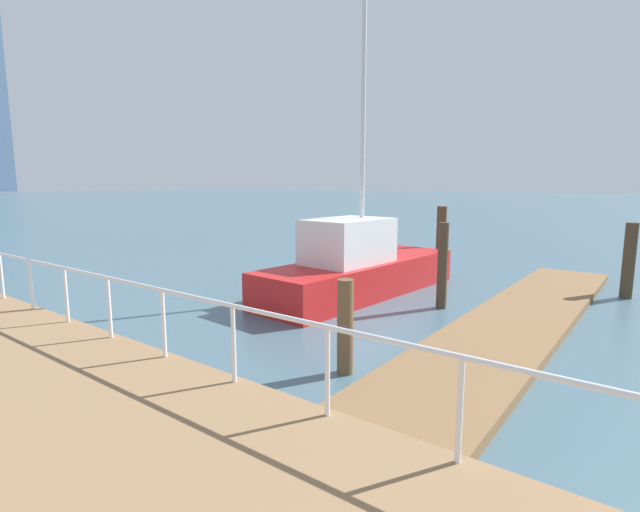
{
  "coord_description": "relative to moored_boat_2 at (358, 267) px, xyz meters",
  "views": [
    {
      "loc": [
        -7.27,
        3.85,
        3.04
      ],
      "look_at": [
        -0.27,
        9.1,
        1.68
      ],
      "focal_mm": 26.57,
      "sensor_mm": 36.0,
      "label": 1
    }
  ],
  "objects": [
    {
      "name": "ground_plane",
      "position": [
        -3.52,
        9.35,
        -0.77
      ],
      "size": [
        300.0,
        300.0,
        0.0
      ],
      "primitive_type": "plane",
      "color": "#476675"
    },
    {
      "name": "moored_boat_2",
      "position": [
        0.0,
        0.0,
        0.0
      ],
      "size": [
        6.91,
        2.49,
        9.8
      ],
      "color": "red",
      "rests_on": "ground_plane"
    },
    {
      "name": "dock_piling_4",
      "position": [
        4.31,
        -0.57,
        0.36
      ],
      "size": [
        0.33,
        0.33,
        2.26
      ],
      "primitive_type": "cylinder",
      "color": "#473826",
      "rests_on": "ground_plane"
    },
    {
      "name": "dock_piling_1",
      "position": [
        0.0,
        -2.41,
        0.28
      ],
      "size": [
        0.25,
        0.25,
        2.1
      ],
      "primitive_type": "cylinder",
      "color": "#473826",
      "rests_on": "ground_plane"
    },
    {
      "name": "boardwalk_railing",
      "position": [
        -6.67,
        -1.51,
        0.46
      ],
      "size": [
        0.06,
        29.28,
        1.08
      ],
      "color": "white",
      "rests_on": "boardwalk"
    },
    {
      "name": "dock_piling_3",
      "position": [
        3.91,
        -5.95,
        0.23
      ],
      "size": [
        0.3,
        0.3,
        2.01
      ],
      "primitive_type": "cylinder",
      "color": "#473826",
      "rests_on": "ground_plane"
    },
    {
      "name": "floating_dock",
      "position": [
        -0.35,
        -4.3,
        -0.68
      ],
      "size": [
        13.35,
        2.0,
        0.18
      ],
      "primitive_type": "cube",
      "color": "olive",
      "rests_on": "ground_plane"
    },
    {
      "name": "dock_piling_0",
      "position": [
        -4.75,
        -2.77,
        0.0
      ],
      "size": [
        0.26,
        0.26,
        1.54
      ],
      "primitive_type": "cylinder",
      "color": "brown",
      "rests_on": "ground_plane"
    }
  ]
}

